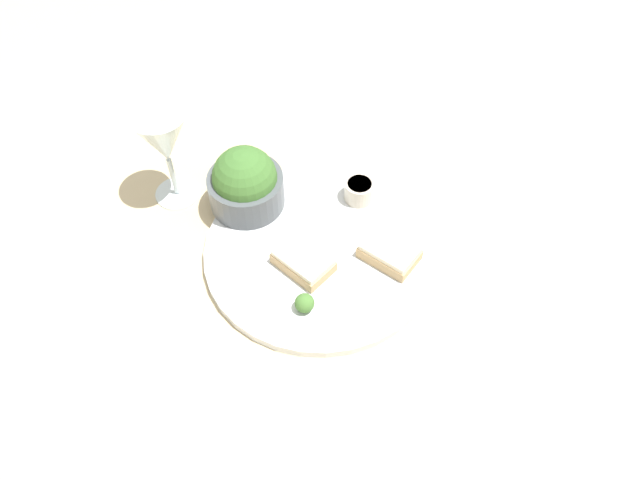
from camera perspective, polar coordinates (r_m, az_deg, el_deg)
ground_plane at (r=0.93m, az=0.00°, el=-1.28°), size 4.00×4.00×0.00m
dinner_plate at (r=0.92m, az=0.00°, el=-1.02°), size 0.34×0.34×0.01m
salad_bowl at (r=0.95m, az=-6.83°, el=5.16°), size 0.12×0.12×0.10m
sauce_ramekin at (r=0.96m, az=3.60°, el=4.60°), size 0.05×0.05×0.03m
cheese_toast_near at (r=0.89m, az=-1.54°, el=-1.93°), size 0.10×0.08×0.03m
cheese_toast_far at (r=0.90m, az=6.38°, el=-1.11°), size 0.09×0.08×0.03m
wine_glass at (r=0.95m, az=-14.12°, el=8.82°), size 0.08×0.08×0.17m
garnish at (r=0.85m, az=-1.42°, el=-5.79°), size 0.03×0.03×0.03m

